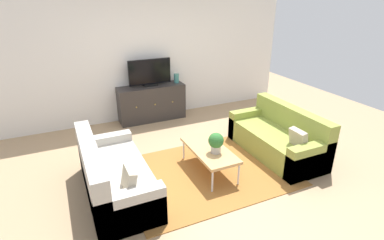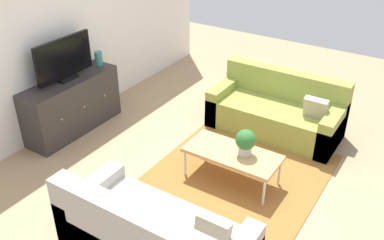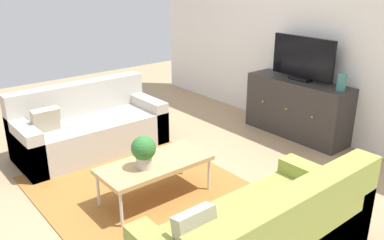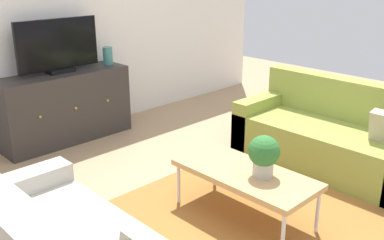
% 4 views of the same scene
% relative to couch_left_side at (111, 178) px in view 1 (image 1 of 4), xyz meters
% --- Properties ---
extents(ground_plane, '(10.00, 10.00, 0.00)m').
position_rel_couch_left_side_xyz_m(ground_plane, '(1.43, 0.10, -0.27)').
color(ground_plane, tan).
extents(wall_back, '(6.40, 0.12, 2.70)m').
position_rel_couch_left_side_xyz_m(wall_back, '(1.43, 2.65, 1.08)').
color(wall_back, white).
rests_on(wall_back, ground_plane).
extents(area_rug, '(2.50, 1.90, 0.01)m').
position_rel_couch_left_side_xyz_m(area_rug, '(1.43, -0.05, -0.27)').
color(area_rug, '#9E662D').
rests_on(area_rug, ground_plane).
extents(couch_left_side, '(0.81, 1.76, 0.81)m').
position_rel_couch_left_side_xyz_m(couch_left_side, '(0.00, 0.00, 0.00)').
color(couch_left_side, '#B2ADA3').
rests_on(couch_left_side, ground_plane).
extents(couch_right_side, '(0.81, 1.76, 0.81)m').
position_rel_couch_left_side_xyz_m(couch_right_side, '(2.86, 0.00, 0.00)').
color(couch_right_side, olive).
rests_on(couch_right_side, ground_plane).
extents(coffee_table, '(0.51, 1.09, 0.39)m').
position_rel_couch_left_side_xyz_m(coffee_table, '(1.49, -0.02, 0.09)').
color(coffee_table, tan).
rests_on(coffee_table, ground_plane).
extents(potted_plant, '(0.23, 0.23, 0.31)m').
position_rel_couch_left_side_xyz_m(potted_plant, '(1.52, -0.16, 0.29)').
color(potted_plant, '#B7B2A8').
rests_on(potted_plant, coffee_table).
extents(tv_console, '(1.42, 0.47, 0.76)m').
position_rel_couch_left_side_xyz_m(tv_console, '(1.34, 2.37, 0.11)').
color(tv_console, '#332D2B').
rests_on(tv_console, ground_plane).
extents(flat_screen_tv, '(0.90, 0.16, 0.56)m').
position_rel_couch_left_side_xyz_m(flat_screen_tv, '(1.34, 2.39, 0.77)').
color(flat_screen_tv, black).
rests_on(flat_screen_tv, tv_console).
extents(glass_vase, '(0.11, 0.11, 0.20)m').
position_rel_couch_left_side_xyz_m(glass_vase, '(1.93, 2.37, 0.59)').
color(glass_vase, teal).
rests_on(glass_vase, tv_console).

